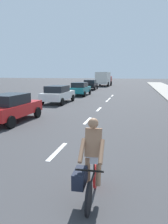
# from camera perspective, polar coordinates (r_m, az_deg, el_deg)

# --- Properties ---
(ground_plane) EXTENTS (160.00, 160.00, 0.00)m
(ground_plane) POSITION_cam_1_polar(r_m,az_deg,el_deg) (19.13, 5.39, 2.17)
(ground_plane) COLOR #38383A
(lane_stripe_2) EXTENTS (0.16, 1.80, 0.01)m
(lane_stripe_2) POSITION_cam_1_polar(r_m,az_deg,el_deg) (7.78, -7.06, -10.26)
(lane_stripe_2) COLOR white
(lane_stripe_2) RESTS_ON ground
(lane_stripe_3) EXTENTS (0.16, 1.80, 0.01)m
(lane_stripe_3) POSITION_cam_1_polar(r_m,az_deg,el_deg) (12.40, 0.95, -2.31)
(lane_stripe_3) COLOR white
(lane_stripe_3) RESTS_ON ground
(lane_stripe_4) EXTENTS (0.16, 1.80, 0.01)m
(lane_stripe_4) POSITION_cam_1_polar(r_m,az_deg,el_deg) (16.28, 3.97, 0.75)
(lane_stripe_4) COLOR white
(lane_stripe_4) RESTS_ON ground
(lane_stripe_5) EXTENTS (0.16, 1.80, 0.01)m
(lane_stripe_5) POSITION_cam_1_polar(r_m,az_deg,el_deg) (21.25, 6.20, 3.00)
(lane_stripe_5) COLOR white
(lane_stripe_5) RESTS_ON ground
(lane_stripe_6) EXTENTS (0.16, 1.80, 0.01)m
(lane_stripe_6) POSITION_cam_1_polar(r_m,az_deg,el_deg) (22.80, 6.69, 3.49)
(lane_stripe_6) COLOR white
(lane_stripe_6) RESTS_ON ground
(lane_stripe_7) EXTENTS (0.16, 1.80, 0.01)m
(lane_stripe_7) POSITION_cam_1_polar(r_m,az_deg,el_deg) (25.94, 7.50, 4.31)
(lane_stripe_7) COLOR white
(lane_stripe_7) RESTS_ON ground
(cyclist) EXTENTS (0.64, 1.71, 1.82)m
(cyclist) POSITION_cam_1_polar(r_m,az_deg,el_deg) (4.69, 1.66, -13.61)
(cyclist) COLOR black
(cyclist) RESTS_ON ground
(parked_car_red) EXTENTS (2.04, 4.12, 1.57)m
(parked_car_red) POSITION_cam_1_polar(r_m,az_deg,el_deg) (12.70, -18.73, 1.27)
(parked_car_red) COLOR red
(parked_car_red) RESTS_ON ground
(parked_car_white) EXTENTS (2.09, 4.38, 1.57)m
(parked_car_white) POSITION_cam_1_polar(r_m,az_deg,el_deg) (19.65, -6.91, 4.83)
(parked_car_white) COLOR white
(parked_car_white) RESTS_ON ground
(parked_car_teal) EXTENTS (1.97, 4.22, 1.57)m
(parked_car_teal) POSITION_cam_1_polar(r_m,az_deg,el_deg) (25.92, -1.05, 6.25)
(parked_car_teal) COLOR #14727A
(parked_car_teal) RESTS_ON ground
(parked_car_black) EXTENTS (2.17, 4.47, 1.57)m
(parked_car_black) POSITION_cam_1_polar(r_m,az_deg,el_deg) (34.69, 1.66, 7.32)
(parked_car_black) COLOR black
(parked_car_black) RESTS_ON ground
(delivery_truck) EXTENTS (2.85, 6.32, 2.80)m
(delivery_truck) POSITION_cam_1_polar(r_m,az_deg,el_deg) (44.14, 5.23, 8.81)
(delivery_truck) COLOR maroon
(delivery_truck) RESTS_ON ground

